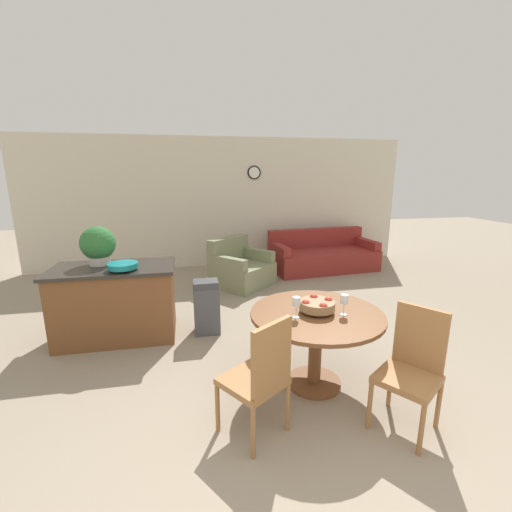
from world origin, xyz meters
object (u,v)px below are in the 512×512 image
teal_bowl (123,266)px  dining_table (316,329)px  kitchen_island (116,302)px  potted_plant (98,245)px  couch (322,256)px  wine_glass_right (344,300)px  dining_chair_near_right (412,364)px  trash_bin (207,307)px  armchair (240,270)px  fruit_bowl (317,305)px  wine_glass_left (296,303)px  dining_chair_near_left (260,374)px

teal_bowl → dining_table: bearing=-33.5°
dining_table → kitchen_island: bearing=144.9°
potted_plant → couch: bearing=31.0°
wine_glass_right → kitchen_island: bearing=145.7°
dining_chair_near_right → trash_bin: dining_chair_near_right is taller
dining_chair_near_right → wine_glass_right: (-0.33, 0.54, 0.35)m
trash_bin → armchair: 1.92m
fruit_bowl → potted_plant: size_ratio=0.69×
dining_table → dining_chair_near_right: 0.84m
fruit_bowl → wine_glass_left: size_ratio=1.69×
wine_glass_right → couch: size_ratio=0.09×
dining_chair_near_left → dining_chair_near_right: (1.18, -0.10, 0.00)m
teal_bowl → wine_glass_right: bearing=-32.7°
wine_glass_right → couch: (1.42, 3.92, -0.59)m
armchair → kitchen_island: bearing=-177.9°
couch → fruit_bowl: bearing=-118.5°
wine_glass_left → kitchen_island: size_ratio=0.14×
dining_chair_near_left → dining_chair_near_right: bearing=-39.6°
dining_table → armchair: size_ratio=0.97×
teal_bowl → kitchen_island: bearing=129.2°
couch → dining_table: bearing=-118.6°
dining_table → dining_chair_near_left: 0.84m
kitchen_island → potted_plant: (-0.17, 0.14, 0.69)m
potted_plant → trash_bin: (1.24, -0.22, -0.80)m
potted_plant → armchair: 2.64m
potted_plant → armchair: bearing=38.6°
dining_chair_near_left → wine_glass_right: dining_chair_near_left is taller
fruit_bowl → wine_glass_left: wine_glass_left is taller
wine_glass_left → armchair: bearing=89.9°
dining_table → kitchen_island: 2.45m
dining_table → wine_glass_right: 0.39m
dining_table → potted_plant: (-2.17, 1.54, 0.57)m
wine_glass_right → teal_bowl: size_ratio=0.57×
fruit_bowl → couch: fruit_bowl is taller
wine_glass_right → potted_plant: potted_plant is taller
dining_chair_near_right → potted_plant: (-2.71, 2.18, 0.62)m
wine_glass_right → armchair: wine_glass_right is taller
potted_plant → dining_chair_near_left: bearing=-53.8°
potted_plant → armchair: potted_plant is taller
dining_chair_near_left → wine_glass_left: size_ratio=5.10×
potted_plant → wine_glass_right: bearing=-34.6°
kitchen_island → potted_plant: 0.72m
fruit_bowl → wine_glass_left: 0.25m
fruit_bowl → couch: 4.19m
dining_chair_near_right → fruit_bowl: dining_chair_near_right is taller
dining_table → wine_glass_right: wine_glass_right is taller
dining_table → couch: (1.63, 3.82, -0.29)m
fruit_bowl → trash_bin: bearing=125.2°
dining_chair_near_left → wine_glass_left: 0.72m
wine_glass_left → couch: bearing=64.6°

